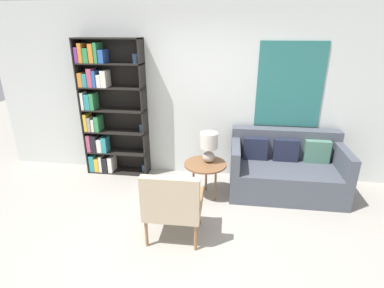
# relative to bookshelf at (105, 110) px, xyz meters

# --- Properties ---
(ground_plane) EXTENTS (14.00, 14.00, 0.00)m
(ground_plane) POSITION_rel_bookshelf_xyz_m (1.34, -1.85, -1.08)
(ground_plane) COLOR #9E998E
(wall_back) EXTENTS (6.40, 0.08, 2.70)m
(wall_back) POSITION_rel_bookshelf_xyz_m (1.38, 0.18, 0.28)
(wall_back) COLOR silver
(wall_back) RESTS_ON ground_plane
(bookshelf) EXTENTS (1.03, 0.30, 2.18)m
(bookshelf) POSITION_rel_bookshelf_xyz_m (0.00, 0.00, 0.00)
(bookshelf) COLOR black
(bookshelf) RESTS_ON ground_plane
(armchair) EXTENTS (0.65, 0.56, 0.88)m
(armchair) POSITION_rel_bookshelf_xyz_m (1.41, -1.65, -0.57)
(armchair) COLOR olive
(armchair) RESTS_ON ground_plane
(couch) EXTENTS (1.62, 0.90, 0.89)m
(couch) POSITION_rel_bookshelf_xyz_m (2.85, -0.28, -0.74)
(couch) COLOR #474C56
(couch) RESTS_ON ground_plane
(side_table) EXTENTS (0.60, 0.60, 0.53)m
(side_table) POSITION_rel_bookshelf_xyz_m (1.68, -0.62, -0.60)
(side_table) COLOR brown
(side_table) RESTS_ON ground_plane
(table_lamp) EXTENTS (0.25, 0.25, 0.44)m
(table_lamp) POSITION_rel_bookshelf_xyz_m (1.72, -0.55, -0.29)
(table_lamp) COLOR #A59E93
(table_lamp) RESTS_ON side_table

